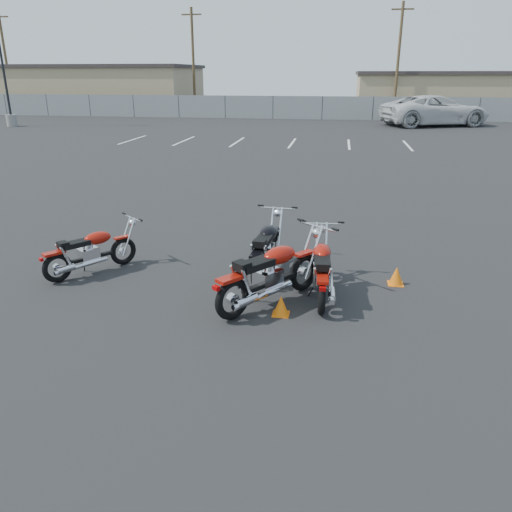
% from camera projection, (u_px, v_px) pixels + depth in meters
% --- Properties ---
extents(ground, '(120.00, 120.00, 0.00)m').
position_uv_depth(ground, '(238.00, 306.00, 8.00)').
color(ground, black).
rests_on(ground, ground).
extents(motorcycle_front_red, '(1.45, 1.71, 0.93)m').
position_uv_depth(motorcycle_front_red, '(91.00, 251.00, 9.19)').
color(motorcycle_front_red, black).
rests_on(motorcycle_front_red, ground).
extents(motorcycle_second_black, '(0.81, 2.10, 1.03)m').
position_uv_depth(motorcycle_second_black, '(267.00, 248.00, 9.24)').
color(motorcycle_second_black, black).
rests_on(motorcycle_second_black, ground).
extents(motorcycle_third_red, '(0.80, 2.07, 1.01)m').
position_uv_depth(motorcycle_third_red, '(322.00, 269.00, 8.25)').
color(motorcycle_third_red, black).
rests_on(motorcycle_third_red, ground).
extents(motorcycle_rear_red, '(1.78, 2.08, 1.13)m').
position_uv_depth(motorcycle_rear_red, '(271.00, 274.00, 7.90)').
color(motorcycle_rear_red, black).
rests_on(motorcycle_rear_red, ground).
extents(training_cone_near, '(0.27, 0.27, 0.32)m').
position_uv_depth(training_cone_near, '(396.00, 276.00, 8.77)').
color(training_cone_near, orange).
rests_on(training_cone_near, ground).
extents(training_cone_extra, '(0.26, 0.26, 0.31)m').
position_uv_depth(training_cone_extra, '(281.00, 305.00, 7.67)').
color(training_cone_extra, orange).
rests_on(training_cone_extra, ground).
extents(light_pole_west, '(0.80, 0.70, 9.92)m').
position_uv_depth(light_pole_west, '(6.00, 88.00, 34.25)').
color(light_pole_west, gray).
rests_on(light_pole_west, ground).
extents(chainlink_fence, '(80.06, 0.06, 1.80)m').
position_uv_depth(chainlink_fence, '(322.00, 108.00, 40.12)').
color(chainlink_fence, slate).
rests_on(chainlink_fence, ground).
extents(tan_building_west, '(18.40, 10.40, 4.30)m').
position_uv_depth(tan_building_west, '(103.00, 88.00, 49.50)').
color(tan_building_west, tan).
rests_on(tan_building_west, ground).
extents(tan_building_east, '(14.40, 9.40, 3.70)m').
position_uv_depth(tan_building_east, '(434.00, 92.00, 46.62)').
color(tan_building_east, tan).
rests_on(tan_building_east, ground).
extents(utility_pole_a, '(1.80, 0.24, 9.00)m').
position_uv_depth(utility_pole_a, '(6.00, 60.00, 47.05)').
color(utility_pole_a, '#493722').
rests_on(utility_pole_a, ground).
extents(utility_pole_b, '(1.80, 0.24, 9.00)m').
position_uv_depth(utility_pole_b, '(193.00, 60.00, 45.26)').
color(utility_pole_b, '#493722').
rests_on(utility_pole_b, ground).
extents(utility_pole_c, '(1.80, 0.24, 9.00)m').
position_uv_depth(utility_pole_c, '(398.00, 58.00, 41.62)').
color(utility_pole_c, '#493722').
rests_on(utility_pole_c, ground).
extents(parking_line_stripes, '(15.12, 4.00, 0.01)m').
position_uv_depth(parking_line_stripes, '(264.00, 142.00, 26.91)').
color(parking_line_stripes, silver).
rests_on(parking_line_stripes, ground).
extents(white_van, '(6.36, 9.35, 3.30)m').
position_uv_depth(white_van, '(436.00, 102.00, 34.97)').
color(white_van, silver).
rests_on(white_van, ground).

